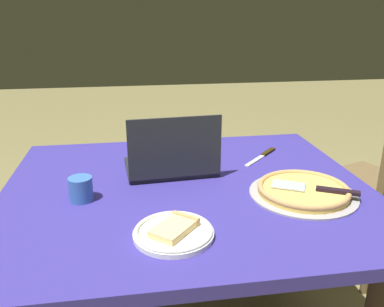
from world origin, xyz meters
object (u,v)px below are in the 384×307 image
laptop (171,161)px  chair_near (384,180)px  pizza_tray (303,190)px  drink_cup (81,189)px  pizza_plate (174,232)px  table_knife (263,155)px  dining_table (187,205)px

laptop → chair_near: size_ratio=0.40×
pizza_tray → laptop: bearing=147.9°
pizza_tray → drink_cup: drink_cup is taller
laptop → pizza_plate: 0.45m
laptop → pizza_plate: bearing=-95.3°
table_knife → dining_table: bearing=-144.7°
laptop → chair_near: bearing=12.9°
laptop → pizza_plate: size_ratio=1.57×
dining_table → laptop: 0.18m
dining_table → laptop: (-0.04, 0.13, 0.12)m
pizza_plate → drink_cup: 0.38m
pizza_plate → table_knife: bearing=52.3°
dining_table → drink_cup: bearing=-171.2°
chair_near → table_knife: bearing=-169.7°
table_knife → chair_near: (0.67, 0.12, -0.21)m
dining_table → drink_cup: (-0.35, -0.05, 0.11)m
drink_cup → dining_table: bearing=8.8°
dining_table → pizza_plate: 0.34m
laptop → table_knife: 0.42m
table_knife → drink_cup: 0.77m
chair_near → dining_table: bearing=-159.9°
dining_table → table_knife: 0.45m
pizza_plate → dining_table: bearing=75.5°
pizza_tray → drink_cup: (-0.72, 0.07, 0.02)m
table_knife → drink_cup: (-0.71, -0.31, 0.04)m
table_knife → drink_cup: size_ratio=2.42×
pizza_tray → table_knife: pizza_tray is taller
table_knife → drink_cup: bearing=-156.5°
pizza_tray → chair_near: bearing=37.3°
laptop → table_knife: bearing=17.2°
table_knife → chair_near: chair_near is taller
dining_table → drink_cup: drink_cup is taller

